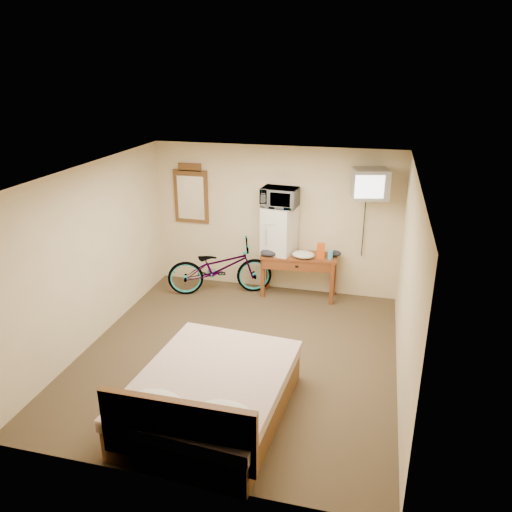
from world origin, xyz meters
name	(u,v)px	position (x,y,z in m)	size (l,w,h in m)	color
room	(238,270)	(0.00, 0.00, 1.25)	(4.60, 4.64, 2.50)	#4C3C26
desk	(299,263)	(0.48, 2.00, 0.62)	(1.29, 0.58, 0.75)	brown
mini_fridge	(279,230)	(0.13, 2.06, 1.15)	(0.59, 0.57, 0.80)	silver
microwave	(280,197)	(0.13, 2.06, 1.71)	(0.58, 0.39, 0.32)	silver
snack_bag	(321,251)	(0.84, 1.97, 0.88)	(0.13, 0.08, 0.26)	#CC4B12
blue_cup	(330,255)	(1.00, 1.97, 0.82)	(0.08, 0.08, 0.15)	#3FA3D9
cloth_cream	(303,255)	(0.57, 1.91, 0.81)	(0.37, 0.28, 0.11)	silver
cloth_dark_a	(269,253)	(-0.01, 1.87, 0.80)	(0.29, 0.22, 0.11)	black
cloth_dark_b	(335,253)	(1.06, 2.13, 0.80)	(0.21, 0.17, 0.09)	black
crt_television	(370,184)	(1.54, 2.02, 2.02)	(0.61, 0.65, 0.46)	black
wall_mirror	(191,194)	(-1.49, 2.27, 1.61)	(0.61, 0.04, 1.04)	brown
bicycle	(220,267)	(-0.85, 1.84, 0.47)	(0.62, 1.78, 0.94)	black
bed	(210,397)	(0.07, -1.37, 0.29)	(1.71, 2.17, 0.90)	brown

